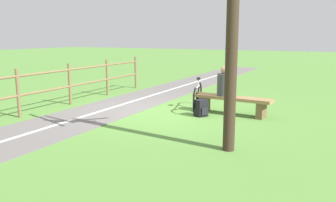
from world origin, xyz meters
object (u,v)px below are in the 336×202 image
(bench, at_px, (232,102))
(bicycle, at_px, (198,97))
(person_seated, at_px, (224,83))
(tree_far_right, at_px, (233,24))
(backpack, at_px, (201,108))

(bench, relative_size, bicycle, 1.29)
(person_seated, distance_m, tree_far_right, 3.33)
(backpack, xyz_separation_m, tree_far_right, (-1.49, 2.26, 1.97))
(person_seated, bearing_deg, bicycle, -2.27)
(tree_far_right, bearing_deg, backpack, -56.64)
(backpack, bearing_deg, tree_far_right, 123.36)
(bench, bearing_deg, person_seated, -0.00)
(bench, xyz_separation_m, tree_far_right, (-0.87, 2.80, 1.84))
(person_seated, xyz_separation_m, bicycle, (0.78, -0.10, -0.43))
(bench, xyz_separation_m, backpack, (0.61, 0.54, -0.13))
(bench, xyz_separation_m, person_seated, (0.22, -0.02, 0.46))
(person_seated, distance_m, bicycle, 0.90)
(person_seated, distance_m, backpack, 0.90)
(bicycle, height_order, tree_far_right, tree_far_right)
(bicycle, bearing_deg, person_seated, 66.57)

